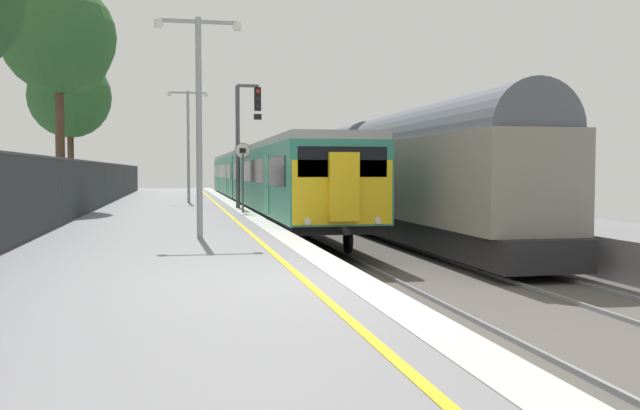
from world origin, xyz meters
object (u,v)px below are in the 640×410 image
object	(u,v)px
commuter_train_at_platform	(259,177)
platform_lamp_mid	(199,107)
freight_train_adjacent_track	(309,171)
signal_gantry	(244,131)
platform_lamp_far	(188,137)
background_tree_right	(70,99)
background_tree_centre	(61,42)
speed_limit_sign	(243,168)

from	to	relation	value
commuter_train_at_platform	platform_lamp_mid	world-z (taller)	platform_lamp_mid
freight_train_adjacent_track	signal_gantry	distance (m)	15.43
freight_train_adjacent_track	platform_lamp_far	xyz separation A→B (m)	(-7.74, -8.66, 1.70)
background_tree_right	freight_train_adjacent_track	bearing A→B (deg)	15.76
commuter_train_at_platform	background_tree_right	size ratio (longest dim) A/B	5.08
background_tree_centre	background_tree_right	xyz separation A→B (m)	(-1.13, 9.78, -1.37)
commuter_train_at_platform	signal_gantry	size ratio (longest dim) A/B	7.59
platform_lamp_mid	speed_limit_sign	bearing A→B (deg)	79.06
commuter_train_at_platform	background_tree_right	xyz separation A→B (m)	(-10.00, 2.71, 4.22)
commuter_train_at_platform	freight_train_adjacent_track	bearing A→B (deg)	59.00
freight_train_adjacent_track	commuter_train_at_platform	bearing A→B (deg)	-121.00
signal_gantry	background_tree_right	bearing A→B (deg)	129.41
freight_train_adjacent_track	platform_lamp_far	bearing A→B (deg)	-131.78
speed_limit_sign	platform_lamp_mid	distance (m)	10.04
freight_train_adjacent_track	background_tree_centre	world-z (taller)	background_tree_centre
freight_train_adjacent_track	signal_gantry	xyz separation A→B (m)	(-5.49, -14.32, 1.69)
signal_gantry	speed_limit_sign	xyz separation A→B (m)	(-0.36, -3.38, -1.58)
platform_lamp_far	background_tree_centre	distance (m)	8.05
freight_train_adjacent_track	background_tree_right	xyz separation A→B (m)	(-14.00, -3.95, 3.91)
commuter_train_at_platform	freight_train_adjacent_track	distance (m)	7.78
commuter_train_at_platform	background_tree_centre	world-z (taller)	background_tree_centre
background_tree_right	commuter_train_at_platform	bearing A→B (deg)	-15.18
commuter_train_at_platform	speed_limit_sign	xyz separation A→B (m)	(-1.85, -11.03, 0.42)
signal_gantry	platform_lamp_far	bearing A→B (deg)	111.69
platform_lamp_far	background_tree_centre	size ratio (longest dim) A/B	0.59
freight_train_adjacent_track	platform_lamp_mid	xyz separation A→B (m)	(-7.74, -27.46, 1.49)
platform_lamp_mid	signal_gantry	bearing A→B (deg)	80.28
speed_limit_sign	background_tree_right	xyz separation A→B (m)	(-8.15, 13.74, 3.80)
speed_limit_sign	platform_lamp_mid	bearing A→B (deg)	-100.94
platform_lamp_far	speed_limit_sign	bearing A→B (deg)	-78.21
commuter_train_at_platform	freight_train_adjacent_track	xyz separation A→B (m)	(4.00, 6.67, 0.31)
signal_gantry	commuter_train_at_platform	bearing A→B (deg)	79.04
commuter_train_at_platform	signal_gantry	world-z (taller)	signal_gantry
signal_gantry	background_tree_right	world-z (taller)	background_tree_right
background_tree_right	background_tree_centre	bearing A→B (deg)	-83.39
platform_lamp_far	freight_train_adjacent_track	bearing A→B (deg)	48.22
speed_limit_sign	commuter_train_at_platform	bearing A→B (deg)	80.50
background_tree_centre	speed_limit_sign	bearing A→B (deg)	-29.47
background_tree_centre	background_tree_right	bearing A→B (deg)	96.61
background_tree_right	signal_gantry	bearing A→B (deg)	-50.59
commuter_train_at_platform	platform_lamp_mid	bearing A→B (deg)	-100.18
commuter_train_at_platform	freight_train_adjacent_track	world-z (taller)	freight_train_adjacent_track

